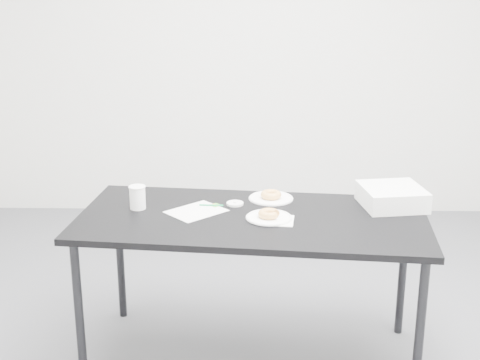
{
  "coord_description": "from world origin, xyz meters",
  "views": [
    {
      "loc": [
        0.13,
        -3.06,
        1.84
      ],
      "look_at": [
        0.06,
        0.02,
        0.87
      ],
      "focal_mm": 50.0,
      "sensor_mm": 36.0,
      "label": 1
    }
  ],
  "objects_px": {
    "scorecard": "(196,211)",
    "bakery_box": "(392,197)",
    "coffee_cup": "(138,197)",
    "table": "(252,228)",
    "donut_far": "(271,195)",
    "plate_near": "(269,218)",
    "plate_far": "(271,198)",
    "pen": "(211,205)",
    "donut_near": "(269,214)"
  },
  "relations": [
    {
      "from": "scorecard",
      "to": "pen",
      "type": "distance_m",
      "value": 0.1
    },
    {
      "from": "donut_near",
      "to": "donut_far",
      "type": "distance_m",
      "value": 0.28
    },
    {
      "from": "table",
      "to": "donut_far",
      "type": "xyz_separation_m",
      "value": [
        0.09,
        0.25,
        0.08
      ]
    },
    {
      "from": "pen",
      "to": "bakery_box",
      "type": "distance_m",
      "value": 0.88
    },
    {
      "from": "pen",
      "to": "scorecard",
      "type": "bearing_deg",
      "value": -128.7
    },
    {
      "from": "pen",
      "to": "donut_far",
      "type": "bearing_deg",
      "value": 25.39
    },
    {
      "from": "plate_far",
      "to": "table",
      "type": "bearing_deg",
      "value": -110.37
    },
    {
      "from": "pen",
      "to": "donut_near",
      "type": "xyz_separation_m",
      "value": [
        0.28,
        -0.17,
        0.02
      ]
    },
    {
      "from": "donut_near",
      "to": "bakery_box",
      "type": "distance_m",
      "value": 0.63
    },
    {
      "from": "donut_near",
      "to": "plate_far",
      "type": "height_order",
      "value": "donut_near"
    },
    {
      "from": "table",
      "to": "scorecard",
      "type": "height_order",
      "value": "scorecard"
    },
    {
      "from": "scorecard",
      "to": "plate_near",
      "type": "bearing_deg",
      "value": 31.93
    },
    {
      "from": "coffee_cup",
      "to": "bakery_box",
      "type": "xyz_separation_m",
      "value": [
        1.23,
        0.06,
        -0.01
      ]
    },
    {
      "from": "table",
      "to": "donut_far",
      "type": "bearing_deg",
      "value": 75.32
    },
    {
      "from": "bakery_box",
      "to": "plate_far",
      "type": "bearing_deg",
      "value": 162.33
    },
    {
      "from": "pen",
      "to": "plate_near",
      "type": "distance_m",
      "value": 0.32
    },
    {
      "from": "scorecard",
      "to": "bakery_box",
      "type": "bearing_deg",
      "value": 52.83
    },
    {
      "from": "plate_far",
      "to": "donut_near",
      "type": "bearing_deg",
      "value": -93.26
    },
    {
      "from": "plate_near",
      "to": "bakery_box",
      "type": "distance_m",
      "value": 0.63
    },
    {
      "from": "scorecard",
      "to": "plate_far",
      "type": "distance_m",
      "value": 0.41
    },
    {
      "from": "coffee_cup",
      "to": "bakery_box",
      "type": "distance_m",
      "value": 1.23
    },
    {
      "from": "plate_far",
      "to": "coffee_cup",
      "type": "distance_m",
      "value": 0.67
    },
    {
      "from": "coffee_cup",
      "to": "plate_far",
      "type": "bearing_deg",
      "value": 13.43
    },
    {
      "from": "donut_near",
      "to": "scorecard",
      "type": "bearing_deg",
      "value": 165.07
    },
    {
      "from": "table",
      "to": "plate_near",
      "type": "height_order",
      "value": "plate_near"
    },
    {
      "from": "plate_near",
      "to": "donut_far",
      "type": "height_order",
      "value": "donut_far"
    },
    {
      "from": "plate_far",
      "to": "donut_far",
      "type": "bearing_deg",
      "value": 180.0
    },
    {
      "from": "pen",
      "to": "bakery_box",
      "type": "relative_size",
      "value": 0.41
    },
    {
      "from": "pen",
      "to": "plate_far",
      "type": "height_order",
      "value": "pen"
    },
    {
      "from": "scorecard",
      "to": "donut_near",
      "type": "xyz_separation_m",
      "value": [
        0.34,
        -0.09,
        0.02
      ]
    },
    {
      "from": "table",
      "to": "donut_near",
      "type": "distance_m",
      "value": 0.12
    },
    {
      "from": "plate_near",
      "to": "coffee_cup",
      "type": "height_order",
      "value": "coffee_cup"
    },
    {
      "from": "scorecard",
      "to": "coffee_cup",
      "type": "distance_m",
      "value": 0.29
    },
    {
      "from": "table",
      "to": "plate_near",
      "type": "xyz_separation_m",
      "value": [
        0.08,
        -0.03,
        0.06
      ]
    },
    {
      "from": "donut_near",
      "to": "bakery_box",
      "type": "xyz_separation_m",
      "value": [
        0.6,
        0.19,
        0.02
      ]
    },
    {
      "from": "plate_near",
      "to": "donut_far",
      "type": "distance_m",
      "value": 0.28
    },
    {
      "from": "donut_near",
      "to": "donut_far",
      "type": "bearing_deg",
      "value": 86.74
    },
    {
      "from": "scorecard",
      "to": "plate_near",
      "type": "xyz_separation_m",
      "value": [
        0.34,
        -0.09,
        0.0
      ]
    },
    {
      "from": "scorecard",
      "to": "donut_far",
      "type": "distance_m",
      "value": 0.41
    },
    {
      "from": "pen",
      "to": "coffee_cup",
      "type": "distance_m",
      "value": 0.36
    },
    {
      "from": "plate_far",
      "to": "donut_far",
      "type": "xyz_separation_m",
      "value": [
        -0.0,
        0.0,
        0.02
      ]
    },
    {
      "from": "pen",
      "to": "donut_near",
      "type": "bearing_deg",
      "value": -27.0
    },
    {
      "from": "plate_near",
      "to": "bakery_box",
      "type": "relative_size",
      "value": 0.75
    },
    {
      "from": "scorecard",
      "to": "table",
      "type": "bearing_deg",
      "value": 33.76
    },
    {
      "from": "plate_far",
      "to": "coffee_cup",
      "type": "relative_size",
      "value": 1.95
    },
    {
      "from": "table",
      "to": "donut_near",
      "type": "height_order",
      "value": "donut_near"
    },
    {
      "from": "plate_near",
      "to": "bakery_box",
      "type": "xyz_separation_m",
      "value": [
        0.6,
        0.19,
        0.04
      ]
    },
    {
      "from": "table",
      "to": "scorecard",
      "type": "distance_m",
      "value": 0.28
    },
    {
      "from": "plate_near",
      "to": "plate_far",
      "type": "bearing_deg",
      "value": 86.74
    },
    {
      "from": "plate_near",
      "to": "donut_near",
      "type": "height_order",
      "value": "donut_near"
    }
  ]
}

